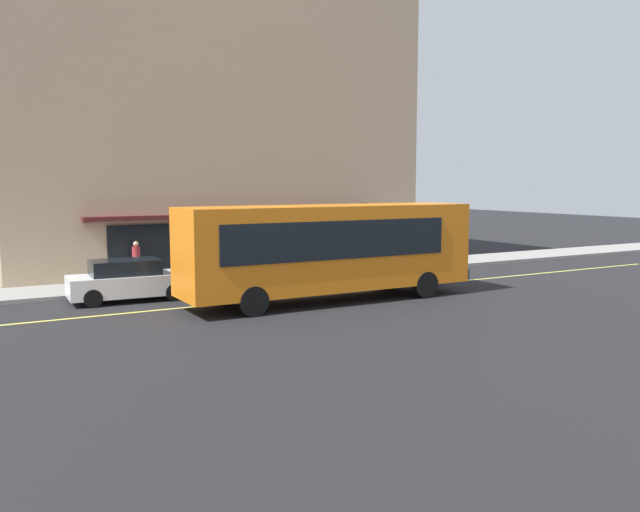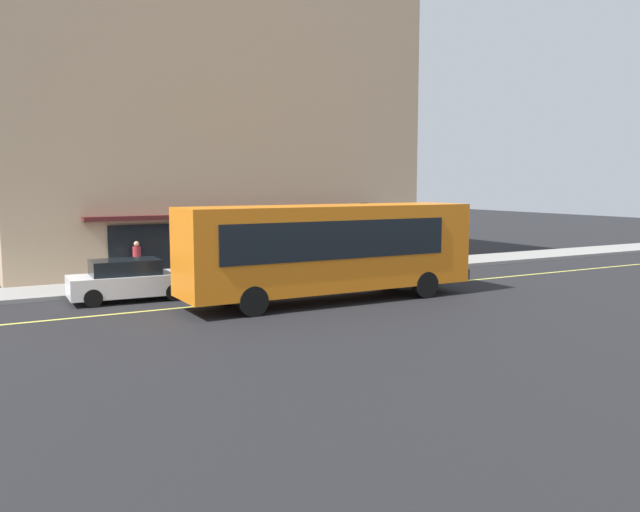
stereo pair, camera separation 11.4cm
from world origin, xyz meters
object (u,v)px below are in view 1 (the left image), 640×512
Objects in this scene: car_navy at (407,260)px; car_white at (129,281)px; bus at (330,247)px; pedestrian_at_corner at (343,246)px; traffic_light at (364,220)px; pedestrian_waiting at (136,257)px.

car_navy is 1.00× the size of car_white.
bus is 2.55× the size of car_white.
pedestrian_at_corner reaches higher than car_white.
car_white is 2.61× the size of pedestrian_at_corner.
traffic_light reaches higher than car_navy.
traffic_light is 12.06m from car_white.
car_white is at bearing -169.56° from traffic_light.
pedestrian_waiting reaches higher than car_navy.
car_navy is at bearing 31.19° from bus.
pedestrian_at_corner is at bearing -1.70° from pedestrian_waiting.
car_navy is at bearing -68.28° from pedestrian_at_corner.
bus is 2.56× the size of car_navy.
pedestrian_at_corner is (5.06, 7.33, -0.83)m from bus.
car_white is (-12.79, -0.12, 0.00)m from car_navy.
bus is at bearing -30.68° from car_white.
traffic_light is at bearing 117.58° from car_navy.
bus reaches higher than pedestrian_waiting.
traffic_light is 0.73× the size of car_white.
pedestrian_at_corner is at bearing 17.29° from car_white.
pedestrian_at_corner is (11.42, 3.55, 0.41)m from car_white.
pedestrian_waiting is (-5.10, 7.63, -0.83)m from bus.
car_navy is at bearing -62.42° from traffic_light.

